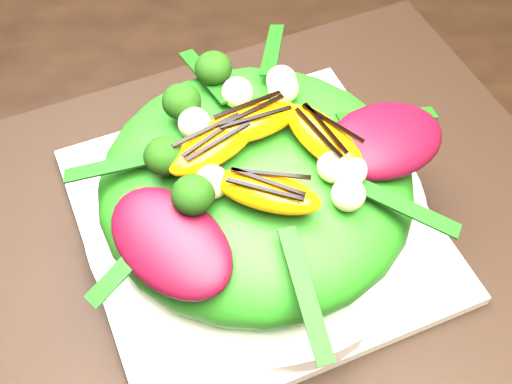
{
  "coord_description": "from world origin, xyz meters",
  "views": [
    {
      "loc": [
        0.05,
        -0.21,
        1.17
      ],
      "look_at": [
        0.07,
        0.07,
        0.8
      ],
      "focal_mm": 48.0,
      "sensor_mm": 36.0,
      "label": 1
    }
  ],
  "objects_px": {
    "dining_table": "(167,333)",
    "plate_base": "(256,222)",
    "lettuce_mound": "(256,184)",
    "orange_segment": "(224,118)",
    "placemat": "(256,227)",
    "salad_bowl": "(256,212)"
  },
  "relations": [
    {
      "from": "dining_table",
      "to": "plate_base",
      "type": "relative_size",
      "value": 6.62
    },
    {
      "from": "dining_table",
      "to": "lettuce_mound",
      "type": "distance_m",
      "value": 0.12
    },
    {
      "from": "plate_base",
      "to": "lettuce_mound",
      "type": "height_order",
      "value": "lettuce_mound"
    },
    {
      "from": "plate_base",
      "to": "orange_segment",
      "type": "bearing_deg",
      "value": 132.46
    },
    {
      "from": "placemat",
      "to": "lettuce_mound",
      "type": "height_order",
      "value": "lettuce_mound"
    },
    {
      "from": "plate_base",
      "to": "lettuce_mound",
      "type": "distance_m",
      "value": 0.05
    },
    {
      "from": "plate_base",
      "to": "salad_bowl",
      "type": "distance_m",
      "value": 0.01
    },
    {
      "from": "placemat",
      "to": "orange_segment",
      "type": "distance_m",
      "value": 0.1
    },
    {
      "from": "salad_bowl",
      "to": "orange_segment",
      "type": "xyz_separation_m",
      "value": [
        -0.02,
        0.02,
        0.08
      ]
    },
    {
      "from": "plate_base",
      "to": "salad_bowl",
      "type": "relative_size",
      "value": 1.0
    },
    {
      "from": "lettuce_mound",
      "to": "dining_table",
      "type": "bearing_deg",
      "value": -133.05
    },
    {
      "from": "salad_bowl",
      "to": "lettuce_mound",
      "type": "xyz_separation_m",
      "value": [
        0.0,
        0.0,
        0.03
      ]
    },
    {
      "from": "plate_base",
      "to": "salad_bowl",
      "type": "bearing_deg",
      "value": -90.0
    },
    {
      "from": "salad_bowl",
      "to": "lettuce_mound",
      "type": "bearing_deg",
      "value": 90.0
    },
    {
      "from": "salad_bowl",
      "to": "orange_segment",
      "type": "distance_m",
      "value": 0.08
    },
    {
      "from": "salad_bowl",
      "to": "lettuce_mound",
      "type": "distance_m",
      "value": 0.03
    },
    {
      "from": "plate_base",
      "to": "orange_segment",
      "type": "relative_size",
      "value": 3.68
    },
    {
      "from": "placemat",
      "to": "lettuce_mound",
      "type": "bearing_deg",
      "value": 90.0
    },
    {
      "from": "placemat",
      "to": "salad_bowl",
      "type": "xyz_separation_m",
      "value": [
        0.0,
        0.0,
        0.02
      ]
    },
    {
      "from": "lettuce_mound",
      "to": "orange_segment",
      "type": "distance_m",
      "value": 0.05
    },
    {
      "from": "dining_table",
      "to": "lettuce_mound",
      "type": "bearing_deg",
      "value": 46.95
    },
    {
      "from": "lettuce_mound",
      "to": "orange_segment",
      "type": "relative_size",
      "value": 3.26
    }
  ]
}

